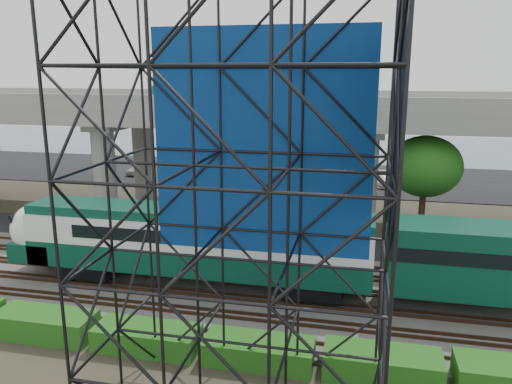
# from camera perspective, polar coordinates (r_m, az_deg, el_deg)

# --- Properties ---
(ground) EXTENTS (140.00, 140.00, 0.00)m
(ground) POSITION_cam_1_polar(r_m,az_deg,el_deg) (27.31, -10.44, -12.37)
(ground) COLOR #474233
(ground) RESTS_ON ground
(ballast_bed) EXTENTS (90.00, 12.00, 0.20)m
(ballast_bed) POSITION_cam_1_polar(r_m,az_deg,el_deg) (28.94, -8.90, -10.54)
(ballast_bed) COLOR slate
(ballast_bed) RESTS_ON ground
(service_road) EXTENTS (90.00, 5.00, 0.08)m
(service_road) POSITION_cam_1_polar(r_m,az_deg,el_deg) (36.45, -4.08, -5.36)
(service_road) COLOR black
(service_road) RESTS_ON ground
(parking_lot) EXTENTS (90.00, 18.00, 0.08)m
(parking_lot) POSITION_cam_1_polar(r_m,az_deg,el_deg) (58.60, 2.39, 1.94)
(parking_lot) COLOR black
(parking_lot) RESTS_ON ground
(harbor_water) EXTENTS (140.00, 40.00, 0.03)m
(harbor_water) POSITION_cam_1_polar(r_m,az_deg,el_deg) (80.03, 5.15, 5.02)
(harbor_water) COLOR #3E5067
(harbor_water) RESTS_ON ground
(rail_tracks) EXTENTS (90.00, 9.52, 0.16)m
(rail_tracks) POSITION_cam_1_polar(r_m,az_deg,el_deg) (28.87, -8.92, -10.22)
(rail_tracks) COLOR #472D1E
(rail_tracks) RESTS_ON ballast_bed
(commuter_train) EXTENTS (29.30, 3.06, 4.30)m
(commuter_train) POSITION_cam_1_polar(r_m,az_deg,el_deg) (26.95, -2.65, -5.86)
(commuter_train) COLOR black
(commuter_train) RESTS_ON rail_tracks
(overpass) EXTENTS (80.00, 12.00, 12.40)m
(overpass) POSITION_cam_1_polar(r_m,az_deg,el_deg) (39.96, -2.11, 8.35)
(overpass) COLOR #9E9B93
(overpass) RESTS_ON ground
(scaffold_tower) EXTENTS (9.36, 6.36, 15.00)m
(scaffold_tower) POSITION_cam_1_polar(r_m,az_deg,el_deg) (15.63, -1.70, -2.67)
(scaffold_tower) COLOR black
(scaffold_tower) RESTS_ON ground
(hedge_strip) EXTENTS (34.60, 1.80, 1.20)m
(hedge_strip) POSITION_cam_1_polar(r_m,az_deg,el_deg) (23.21, -12.33, -15.86)
(hedge_strip) COLOR #135012
(hedge_strip) RESTS_ON ground
(trees) EXTENTS (40.94, 16.94, 7.69)m
(trees) POSITION_cam_1_polar(r_m,az_deg,el_deg) (41.82, -8.18, 4.81)
(trees) COLOR #382314
(trees) RESTS_ON ground
(suv) EXTENTS (5.59, 2.89, 1.51)m
(suv) POSITION_cam_1_polar(r_m,az_deg,el_deg) (41.18, -18.18, -2.63)
(suv) COLOR black
(suv) RESTS_ON service_road
(parked_cars) EXTENTS (35.16, 9.78, 1.31)m
(parked_cars) POSITION_cam_1_polar(r_m,az_deg,el_deg) (57.76, 3.04, 2.43)
(parked_cars) COLOR #B9B9B9
(parked_cars) RESTS_ON parking_lot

